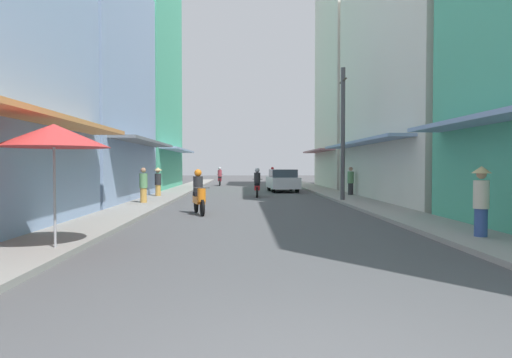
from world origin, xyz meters
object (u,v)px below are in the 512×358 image
(motorbike_orange, at_px, (199,194))
(utility_pole, at_px, (343,134))
(motorbike_maroon, at_px, (220,177))
(pedestrian_far, at_px, (481,199))
(pedestrian_crossing, at_px, (351,182))
(pedestrian_midway, at_px, (143,187))
(parked_car, at_px, (283,180))
(pedestrian_foreground, at_px, (158,181))
(vendor_umbrella, at_px, (54,136))
(motorbike_green, at_px, (272,177))
(motorbike_red, at_px, (257,184))

(motorbike_orange, bearing_deg, utility_pole, 39.28)
(motorbike_maroon, xyz_separation_m, pedestrian_far, (7.23, -28.97, 0.25))
(motorbike_orange, xyz_separation_m, utility_pole, (6.16, 5.04, 2.47))
(motorbike_maroon, xyz_separation_m, pedestrian_crossing, (7.75, -14.27, 0.11))
(pedestrian_far, height_order, utility_pole, utility_pole)
(motorbike_orange, height_order, pedestrian_far, pedestrian_far)
(pedestrian_midway, relative_size, utility_pole, 0.26)
(parked_car, bearing_deg, pedestrian_midway, -124.04)
(pedestrian_foreground, bearing_deg, vendor_umbrella, -87.14)
(pedestrian_foreground, height_order, pedestrian_crossing, pedestrian_crossing)
(pedestrian_far, bearing_deg, vendor_umbrella, -172.86)
(pedestrian_foreground, relative_size, vendor_umbrella, 0.64)
(pedestrian_foreground, bearing_deg, motorbike_orange, -70.41)
(pedestrian_midway, bearing_deg, parked_car, 55.96)
(motorbike_green, bearing_deg, utility_pole, -83.75)
(motorbike_orange, bearing_deg, motorbike_red, 75.16)
(pedestrian_foreground, relative_size, pedestrian_crossing, 0.99)
(pedestrian_crossing, bearing_deg, pedestrian_midway, -154.00)
(pedestrian_far, xyz_separation_m, utility_pole, (-0.70, 11.11, 2.22))
(motorbike_red, relative_size, pedestrian_crossing, 1.11)
(motorbike_orange, height_order, pedestrian_midway, pedestrian_midway)
(motorbike_red, height_order, pedestrian_midway, pedestrian_midway)
(parked_car, bearing_deg, motorbike_maroon, 116.55)
(motorbike_green, height_order, pedestrian_midway, pedestrian_midway)
(pedestrian_crossing, bearing_deg, vendor_umbrella, -120.99)
(motorbike_green, bearing_deg, pedestrian_midway, -108.82)
(motorbike_maroon, bearing_deg, motorbike_red, -79.15)
(pedestrian_foreground, distance_m, vendor_umbrella, 15.37)
(pedestrian_midway, bearing_deg, motorbike_orange, -53.80)
(parked_car, xyz_separation_m, utility_pole, (2.01, -8.82, 2.44))
(motorbike_maroon, distance_m, pedestrian_foreground, 15.02)
(motorbike_green, bearing_deg, parked_car, -89.80)
(motorbike_maroon, xyz_separation_m, motorbike_red, (2.70, -14.09, 0.00))
(pedestrian_foreground, height_order, vendor_umbrella, vendor_umbrella)
(pedestrian_crossing, bearing_deg, motorbike_red, 177.92)
(motorbike_maroon, height_order, motorbike_red, same)
(motorbike_orange, distance_m, parked_car, 14.47)
(pedestrian_midway, relative_size, pedestrian_foreground, 1.01)
(vendor_umbrella, relative_size, utility_pole, 0.41)
(motorbike_maroon, distance_m, parked_car, 10.11)
(vendor_umbrella, height_order, utility_pole, utility_pole)
(motorbike_green, xyz_separation_m, pedestrian_crossing, (3.27, -15.11, 0.11))
(parked_car, bearing_deg, pedestrian_foreground, -140.65)
(motorbike_orange, bearing_deg, parked_car, 73.33)
(parked_car, relative_size, vendor_umbrella, 1.67)
(pedestrian_foreground, bearing_deg, pedestrian_midway, -87.77)
(motorbike_orange, bearing_deg, pedestrian_foreground, 109.59)
(motorbike_maroon, bearing_deg, pedestrian_crossing, -61.49)
(pedestrian_far, height_order, vendor_umbrella, vendor_umbrella)
(motorbike_orange, height_order, utility_pole, utility_pole)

